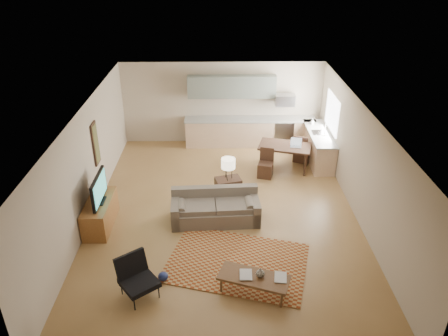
{
  "coord_description": "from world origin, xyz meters",
  "views": [
    {
      "loc": [
        -0.13,
        -9.11,
        6.08
      ],
      "look_at": [
        0.0,
        0.3,
        1.15
      ],
      "focal_mm": 35.0,
      "sensor_mm": 36.0,
      "label": 1
    }
  ],
  "objects_px": {
    "armchair": "(139,279)",
    "tv_credenza": "(100,213)",
    "coffee_table": "(254,285)",
    "sofa": "(215,207)",
    "dining_table": "(284,157)",
    "console_table": "(228,191)"
  },
  "relations": [
    {
      "from": "coffee_table",
      "to": "tv_credenza",
      "type": "distance_m",
      "value": 4.18
    },
    {
      "from": "tv_credenza",
      "to": "console_table",
      "type": "relative_size",
      "value": 1.99
    },
    {
      "from": "console_table",
      "to": "armchair",
      "type": "bearing_deg",
      "value": -133.58
    },
    {
      "from": "armchair",
      "to": "tv_credenza",
      "type": "bearing_deg",
      "value": 81.47
    },
    {
      "from": "armchair",
      "to": "console_table",
      "type": "bearing_deg",
      "value": 24.77
    },
    {
      "from": "tv_credenza",
      "to": "sofa",
      "type": "bearing_deg",
      "value": 3.26
    },
    {
      "from": "dining_table",
      "to": "console_table",
      "type": "bearing_deg",
      "value": -115.73
    },
    {
      "from": "coffee_table",
      "to": "tv_credenza",
      "type": "relative_size",
      "value": 0.93
    },
    {
      "from": "coffee_table",
      "to": "dining_table",
      "type": "distance_m",
      "value": 5.35
    },
    {
      "from": "coffee_table",
      "to": "armchair",
      "type": "bearing_deg",
      "value": -158.83
    },
    {
      "from": "sofa",
      "to": "dining_table",
      "type": "distance_m",
      "value": 3.4
    },
    {
      "from": "dining_table",
      "to": "armchair",
      "type": "bearing_deg",
      "value": -107.78
    },
    {
      "from": "coffee_table",
      "to": "console_table",
      "type": "relative_size",
      "value": 1.86
    },
    {
      "from": "sofa",
      "to": "coffee_table",
      "type": "relative_size",
      "value": 1.63
    },
    {
      "from": "sofa",
      "to": "armchair",
      "type": "distance_m",
      "value": 2.91
    },
    {
      "from": "coffee_table",
      "to": "tv_credenza",
      "type": "bearing_deg",
      "value": 166.0
    },
    {
      "from": "console_table",
      "to": "dining_table",
      "type": "relative_size",
      "value": 0.49
    },
    {
      "from": "armchair",
      "to": "tv_credenza",
      "type": "xyz_separation_m",
      "value": [
        -1.3,
        2.37,
        -0.08
      ]
    },
    {
      "from": "sofa",
      "to": "tv_credenza",
      "type": "distance_m",
      "value": 2.74
    },
    {
      "from": "sofa",
      "to": "console_table",
      "type": "xyz_separation_m",
      "value": [
        0.32,
        0.78,
        -0.02
      ]
    },
    {
      "from": "coffee_table",
      "to": "armchair",
      "type": "distance_m",
      "value": 2.19
    },
    {
      "from": "dining_table",
      "to": "coffee_table",
      "type": "bearing_deg",
      "value": -88.31
    }
  ]
}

